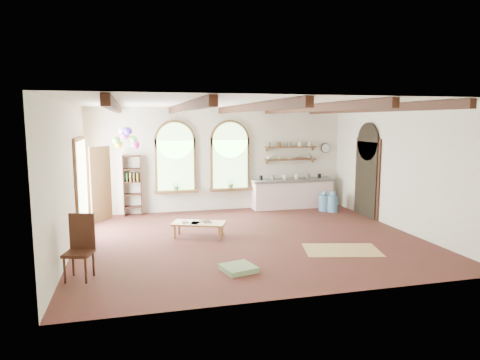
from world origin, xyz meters
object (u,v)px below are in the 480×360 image
object	(u,v)px
kitchen_counter	(292,193)
side_chair	(80,261)
coffee_table	(199,224)
balloon_cluster	(127,139)

from	to	relation	value
kitchen_counter	side_chair	size ratio (longest dim) A/B	2.31
coffee_table	balloon_cluster	world-z (taller)	balloon_cluster
kitchen_counter	side_chair	world-z (taller)	side_chair
coffee_table	balloon_cluster	size ratio (longest dim) A/B	1.22
kitchen_counter	coffee_table	xyz separation A→B (m)	(-3.46, -2.74, -0.16)
kitchen_counter	side_chair	distance (m)	7.75
balloon_cluster	coffee_table	bearing A→B (deg)	-48.44
kitchen_counter	side_chair	xyz separation A→B (m)	(-5.94, -4.97, -0.14)
balloon_cluster	kitchen_counter	bearing A→B (deg)	10.04
side_chair	balloon_cluster	xyz separation A→B (m)	(0.85, 4.07, 1.99)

